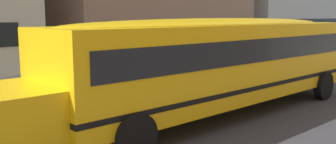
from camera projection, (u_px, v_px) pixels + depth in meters
name	position (u px, v px, depth m)	size (l,w,h in m)	color
ground_plane	(198.00, 96.00, 12.77)	(400.00, 400.00, 0.00)	#38383D
sidewalk_far	(86.00, 73.00, 17.99)	(120.00, 3.00, 0.01)	gray
lane_centreline	(198.00, 96.00, 12.76)	(110.00, 0.16, 0.01)	silver
school_bus	(215.00, 58.00, 10.20)	(12.13, 3.06, 2.70)	yellow
parked_car_white_near_corner	(300.00, 42.00, 26.96)	(3.98, 2.03, 1.64)	silver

